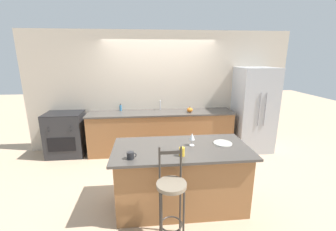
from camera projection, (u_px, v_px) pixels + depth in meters
ground_plane at (163, 157)px, 4.91m from camera, size 18.00×18.00×0.00m
wall_back at (160, 91)px, 5.23m from camera, size 6.00×0.07×2.70m
back_counter at (161, 131)px, 5.15m from camera, size 3.24×0.68×0.94m
sink_faucet at (160, 104)px, 5.18m from camera, size 0.02×0.13×0.22m
kitchen_island at (181, 176)px, 3.25m from camera, size 1.91×0.95×0.91m
refrigerator at (253, 110)px, 5.15m from camera, size 0.82×0.78×1.91m
oven_range at (66, 134)px, 4.94m from camera, size 0.78×0.62×0.97m
bar_stool_near at (171, 195)px, 2.55m from camera, size 0.34×0.34×1.16m
dinner_plate at (223, 143)px, 3.27m from camera, size 0.27×0.27×0.02m
wine_glass at (192, 137)px, 3.18m from camera, size 0.08×0.08×0.19m
coffee_mug at (131, 155)px, 2.78m from camera, size 0.12×0.09×0.09m
tumbler_cup at (182, 152)px, 2.86m from camera, size 0.07×0.07×0.12m
pumpkin_decoration at (190, 110)px, 4.98m from camera, size 0.13×0.13×0.13m
soap_bottle at (121, 108)px, 5.11m from camera, size 0.05×0.05×0.16m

